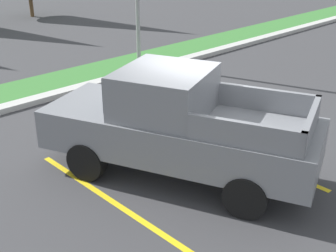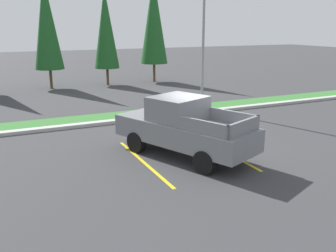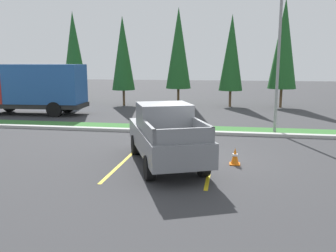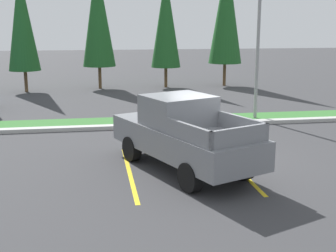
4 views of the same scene
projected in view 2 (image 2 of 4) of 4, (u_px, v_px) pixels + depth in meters
ground_plane at (201, 148)px, 14.21m from camera, size 120.00×120.00×0.00m
parking_line_near at (144, 162)px, 12.72m from camera, size 0.12×4.80×0.01m
parking_line_far at (221, 150)px, 13.99m from camera, size 0.12×4.80×0.01m
curb_strip at (150, 117)px, 18.56m from camera, size 56.00×0.40×0.15m
grass_median at (142, 114)px, 19.54m from camera, size 56.00×1.80×0.06m
pickup_truck_main at (183, 127)px, 13.12m from camera, size 3.76×5.54×2.10m
street_light at (205, 37)px, 19.63m from camera, size 0.24×1.49×6.71m
cypress_tree_center at (46, 23)px, 26.33m from camera, size 2.05×2.05×7.90m
cypress_tree_right_inner at (106, 28)px, 28.10m from camera, size 1.89×1.89×7.26m
cypress_tree_rightmost at (154, 20)px, 29.61m from camera, size 2.17×2.17×8.35m
traffic_cone at (234, 137)px, 14.56m from camera, size 0.36×0.36×0.60m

